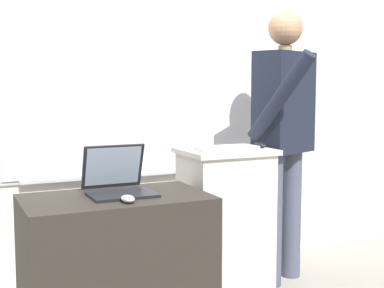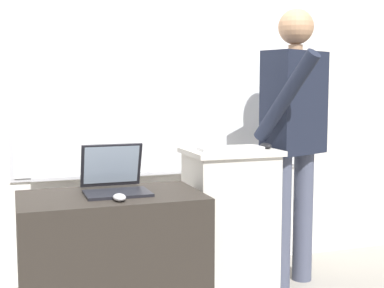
% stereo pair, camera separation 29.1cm
% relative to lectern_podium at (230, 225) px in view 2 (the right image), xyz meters
% --- Properties ---
extents(back_wall, '(6.40, 0.17, 2.83)m').
position_rel_lectern_podium_xyz_m(back_wall, '(-0.46, 0.68, 0.95)').
color(back_wall, silver).
rests_on(back_wall, ground_plane).
extents(lectern_podium, '(0.53, 0.43, 0.92)m').
position_rel_lectern_podium_xyz_m(lectern_podium, '(0.00, 0.00, 0.00)').
color(lectern_podium, beige).
rests_on(lectern_podium, ground_plane).
extents(side_desk, '(0.91, 0.54, 0.76)m').
position_rel_lectern_podium_xyz_m(side_desk, '(-0.77, -0.29, -0.09)').
color(side_desk, '#28231E').
rests_on(side_desk, ground_plane).
extents(person_presenter, '(0.61, 0.69, 1.78)m').
position_rel_lectern_podium_xyz_m(person_presenter, '(0.49, 0.10, 0.58)').
color(person_presenter, '#474C60').
rests_on(person_presenter, ground_plane).
extents(laptop, '(0.32, 0.32, 0.24)m').
position_rel_lectern_podium_xyz_m(laptop, '(-0.74, -0.22, 0.36)').
color(laptop, black).
rests_on(laptop, side_desk).
extents(wireless_keyboard, '(0.38, 0.12, 0.02)m').
position_rel_lectern_podium_xyz_m(wireless_keyboard, '(-0.02, -0.05, 0.47)').
color(wireless_keyboard, silver).
rests_on(wireless_keyboard, lectern_podium).
extents(computer_mouse_by_laptop, '(0.06, 0.10, 0.03)m').
position_rel_lectern_podium_xyz_m(computer_mouse_by_laptop, '(-0.76, -0.45, 0.31)').
color(computer_mouse_by_laptop, '#BCBCC1').
rests_on(computer_mouse_by_laptop, side_desk).
extents(computer_mouse_by_keyboard, '(0.06, 0.10, 0.03)m').
position_rel_lectern_podium_xyz_m(computer_mouse_by_keyboard, '(0.22, -0.04, 0.48)').
color(computer_mouse_by_keyboard, black).
rests_on(computer_mouse_by_keyboard, lectern_podium).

